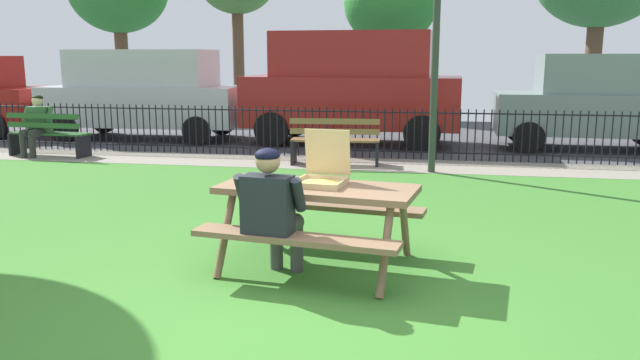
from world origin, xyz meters
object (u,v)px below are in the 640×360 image
object	(u,v)px
parked_car_right	(593,101)
far_tree_center	(391,5)
parked_car_left	(145,92)
lamp_post_walkway	(436,26)
picnic_table_foreground	(317,204)
park_bench_center	(335,142)
person_on_park_bench	(37,122)
pizza_slice_on_table	(277,183)
adult_at_table	(272,208)
pizza_box_open	(322,174)
parked_car_center	(353,85)
park_bench_left	(48,135)

from	to	relation	value
parked_car_right	far_tree_center	world-z (taller)	far_tree_center
parked_car_left	lamp_post_walkway	bearing A→B (deg)	-26.02
picnic_table_foreground	park_bench_center	distance (m)	5.59
person_on_park_bench	pizza_slice_on_table	bearing A→B (deg)	-41.54
far_tree_center	adult_at_table	bearing A→B (deg)	-89.74
pizza_slice_on_table	adult_at_table	size ratio (longest dim) A/B	0.23
person_on_park_bench	far_tree_center	bearing A→B (deg)	56.36
parked_car_left	parked_car_right	distance (m)	9.96
pizza_box_open	parked_car_center	xyz separation A→B (m)	(-0.76, 8.27, 0.44)
parked_car_right	parked_car_left	bearing A→B (deg)	180.00
pizza_box_open	parked_car_center	size ratio (longest dim) A/B	0.11
park_bench_left	lamp_post_walkway	distance (m)	7.69
pizza_slice_on_table	lamp_post_walkway	xyz separation A→B (m)	(1.43, 5.05, 1.65)
person_on_park_bench	far_tree_center	distance (m)	11.62
adult_at_table	park_bench_center	distance (m)	6.03
picnic_table_foreground	parked_car_left	bearing A→B (deg)	124.05
adult_at_table	parked_car_center	xyz separation A→B (m)	(-0.42, 8.83, 0.65)
park_bench_center	parked_car_center	world-z (taller)	parked_car_center
person_on_park_bench	parked_car_center	xyz separation A→B (m)	(5.89, 2.80, 0.65)
adult_at_table	parked_car_right	size ratio (longest dim) A/B	0.30
pizza_box_open	parked_car_right	size ratio (longest dim) A/B	0.14
person_on_park_bench	lamp_post_walkway	xyz separation A→B (m)	(7.65, -0.46, 1.76)
parked_car_left	pizza_box_open	bearing A→B (deg)	-55.48
parked_car_center	far_tree_center	world-z (taller)	far_tree_center
person_on_park_bench	parked_car_right	xyz separation A→B (m)	(10.92, 2.80, 0.35)
park_bench_left	parked_car_center	world-z (taller)	parked_car_center
parked_car_left	parked_car_center	distance (m)	4.93
person_on_park_bench	park_bench_center	bearing A→B (deg)	-0.18
lamp_post_walkway	far_tree_center	world-z (taller)	far_tree_center
park_bench_center	person_on_park_bench	world-z (taller)	person_on_park_bench
parked_car_left	parked_car_center	size ratio (longest dim) A/B	0.97
person_on_park_bench	parked_car_right	world-z (taller)	parked_car_right
parked_car_center	far_tree_center	xyz separation A→B (m)	(0.35, 6.57, 2.20)
pizza_box_open	parked_car_right	bearing A→B (deg)	62.66
pizza_box_open	parked_car_left	bearing A→B (deg)	124.52
adult_at_table	park_bench_left	bearing A→B (deg)	135.28
pizza_box_open	adult_at_table	distance (m)	0.69
picnic_table_foreground	parked_car_left	world-z (taller)	parked_car_left
parked_car_center	pizza_slice_on_table	bearing A→B (deg)	-87.68
parked_car_left	far_tree_center	world-z (taller)	far_tree_center
adult_at_table	far_tree_center	bearing A→B (deg)	90.26
parked_car_left	picnic_table_foreground	bearing A→B (deg)	-55.95
pizza_slice_on_table	picnic_table_foreground	bearing A→B (deg)	-7.35
park_bench_center	far_tree_center	size ratio (longest dim) A/B	0.33
park_bench_left	parked_car_center	distance (m)	6.38
park_bench_center	far_tree_center	world-z (taller)	far_tree_center
picnic_table_foreground	adult_at_table	size ratio (longest dim) A/B	1.68
lamp_post_walkway	pizza_slice_on_table	bearing A→B (deg)	-105.78
pizza_box_open	lamp_post_walkway	distance (m)	5.33
park_bench_left	park_bench_center	distance (m)	5.69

